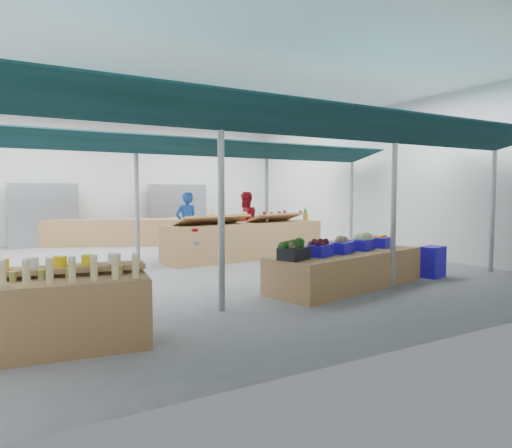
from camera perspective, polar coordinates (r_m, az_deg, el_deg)
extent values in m
plane|color=slate|center=(10.85, -8.69, -5.30)|extent=(13.00, 13.00, 0.00)
plane|color=silver|center=(10.99, -8.93, 16.86)|extent=(13.00, 13.00, 0.00)
plane|color=silver|center=(16.94, -16.78, 5.03)|extent=(12.00, 0.00, 12.00)
plane|color=silver|center=(14.04, 14.79, 5.32)|extent=(0.00, 13.00, 13.00)
cylinder|color=gray|center=(6.64, -4.36, 1.87)|extent=(0.10, 0.10, 3.00)
cylinder|color=gray|center=(10.88, -14.65, 2.58)|extent=(0.10, 0.10, 3.00)
cylinder|color=gray|center=(8.74, 16.83, 2.22)|extent=(0.10, 0.10, 3.00)
cylinder|color=gray|center=(12.27, 1.34, 2.85)|extent=(0.10, 0.10, 3.00)
cylinder|color=gray|center=(11.12, 27.50, 2.29)|extent=(0.10, 0.10, 3.00)
cylinder|color=gray|center=(14.06, 11.86, 2.92)|extent=(0.10, 0.10, 3.00)
cylinder|color=gray|center=(7.64, 7.79, 12.28)|extent=(10.00, 0.06, 0.06)
cylinder|color=gray|center=(11.51, -6.22, 9.48)|extent=(10.00, 0.06, 0.06)
cube|color=black|center=(7.13, 11.05, 12.27)|extent=(9.50, 1.28, 0.30)
cube|color=black|center=(8.15, 4.94, 11.28)|extent=(9.50, 1.28, 0.30)
cube|color=black|center=(10.92, -4.83, 9.42)|extent=(9.50, 1.28, 0.30)
cube|color=black|center=(12.10, -7.47, 8.87)|extent=(9.50, 1.28, 0.30)
cube|color=#B23F33|center=(16.07, -25.01, 0.97)|extent=(2.00, 0.50, 2.00)
cube|color=#B23F33|center=(17.05, -9.76, 1.44)|extent=(2.00, 0.50, 2.00)
cube|color=#986742|center=(5.56, -22.68, -10.38)|extent=(1.87, 1.03, 0.79)
cube|color=#997247|center=(5.70, -22.78, -5.19)|extent=(1.81, 0.59, 0.06)
cube|color=#986742|center=(8.61, 11.30, -5.58)|extent=(3.49, 1.79, 0.65)
cube|color=#986742|center=(11.97, -1.38, -2.11)|extent=(4.47, 1.42, 0.94)
cube|color=#986742|center=(15.69, -17.70, -0.98)|extent=(4.79, 2.88, 0.87)
cube|color=#1C10B6|center=(10.07, 21.14, -4.42)|extent=(0.60, 0.49, 0.63)
imported|color=#18469C|center=(12.43, -8.68, -0.04)|extent=(0.67, 0.47, 1.76)
imported|color=maroon|center=(13.19, -1.37, 0.23)|extent=(0.91, 0.74, 1.76)
cube|color=black|center=(7.46, 4.74, -3.71)|extent=(0.60, 0.53, 0.20)
cube|color=white|center=(7.33, 6.22, -2.59)|extent=(0.08, 0.04, 0.06)
cube|color=#1C10B6|center=(7.94, 7.94, -3.26)|extent=(0.60, 0.53, 0.20)
cube|color=white|center=(7.82, 9.38, -2.21)|extent=(0.08, 0.04, 0.06)
cube|color=#1C10B6|center=(8.40, 10.58, -2.89)|extent=(0.60, 0.53, 0.20)
cube|color=white|center=(8.29, 11.97, -1.88)|extent=(0.08, 0.04, 0.06)
cube|color=#1C10B6|center=(8.92, 13.11, -2.53)|extent=(0.60, 0.53, 0.20)
cube|color=white|center=(8.82, 14.44, -1.57)|extent=(0.08, 0.04, 0.06)
cube|color=#1C10B6|center=(9.46, 15.35, -2.20)|extent=(0.60, 0.53, 0.20)
cube|color=white|center=(9.37, 16.63, -1.30)|extent=(0.08, 0.04, 0.06)
sphere|color=brown|center=(7.26, 4.63, -2.80)|extent=(0.09, 0.09, 0.09)
sphere|color=brown|center=(7.21, 4.40, -2.52)|extent=(0.06, 0.06, 0.06)
cylinder|color=#AB0C0B|center=(7.83, -7.65, -0.76)|extent=(0.12, 0.12, 0.05)
cube|color=white|center=(7.80, -7.47, -2.40)|extent=(0.10, 0.01, 0.07)
cube|color=#997247|center=(11.29, -5.52, 0.51)|extent=(1.99, 1.00, 0.26)
cube|color=#997247|center=(12.35, 2.33, 0.82)|extent=(1.59, 0.93, 0.26)
cylinder|color=#8C6019|center=(13.05, 6.18, 0.93)|extent=(0.14, 0.14, 0.22)
cone|color=#26661E|center=(13.04, 6.18, 1.76)|extent=(0.12, 0.12, 0.18)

